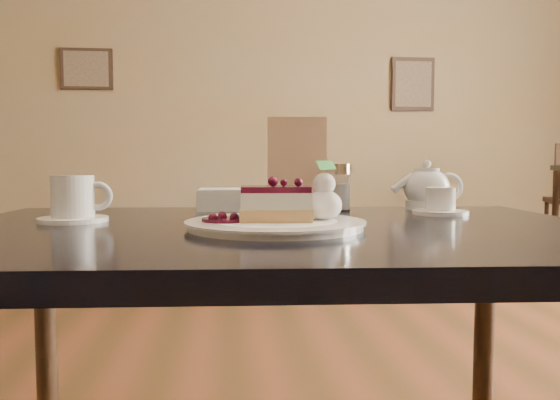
{
  "coord_description": "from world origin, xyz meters",
  "views": [
    {
      "loc": [
        -0.17,
        -0.61,
        0.79
      ],
      "look_at": [
        -0.09,
        0.17,
        0.74
      ],
      "focal_mm": 35.0,
      "sensor_mm": 36.0,
      "label": 1
    }
  ],
  "objects": [
    {
      "name": "sugar_shaker",
      "position": [
        0.07,
        0.54,
        0.74
      ],
      "size": [
        0.05,
        0.05,
        0.1
      ],
      "color": "white",
      "rests_on": "main_table"
    },
    {
      "name": "berry_sauce",
      "position": [
        -0.17,
        0.24,
        0.7
      ],
      "size": [
        0.07,
        0.07,
        0.01
      ],
      "primitive_type": "cylinder",
      "color": "black",
      "rests_on": "dessert_plate"
    },
    {
      "name": "napkin_stack",
      "position": [
        -0.17,
        0.59,
        0.71
      ],
      "size": [
        0.12,
        0.12,
        0.05
      ],
      "primitive_type": "cube",
      "rotation": [
        0.0,
        0.0,
        -0.06
      ],
      "color": "white",
      "rests_on": "main_table"
    },
    {
      "name": "main_table",
      "position": [
        -0.09,
        0.28,
        0.62
      ],
      "size": [
        1.14,
        0.79,
        0.69
      ],
      "rotation": [
        0.0,
        0.0,
        -0.06
      ],
      "color": "black",
      "rests_on": "ground"
    },
    {
      "name": "coffee_set",
      "position": [
        -0.43,
        0.38,
        0.72
      ],
      "size": [
        0.13,
        0.12,
        0.08
      ],
      "color": "white",
      "rests_on": "main_table"
    },
    {
      "name": "cheesecake_slice",
      "position": [
        -0.09,
        0.24,
        0.73
      ],
      "size": [
        0.11,
        0.08,
        0.05
      ],
      "rotation": [
        0.0,
        0.0,
        -0.06
      ],
      "color": "tan",
      "rests_on": "dessert_plate"
    },
    {
      "name": "menu_card",
      "position": [
        -0.01,
        0.58,
        0.79
      ],
      "size": [
        0.13,
        0.03,
        0.2
      ],
      "primitive_type": "cube",
      "rotation": [
        0.0,
        0.0,
        -0.06
      ],
      "color": "beige",
      "rests_on": "main_table"
    },
    {
      "name": "dessert_plate",
      "position": [
        -0.09,
        0.24,
        0.69
      ],
      "size": [
        0.27,
        0.27,
        0.01
      ],
      "primitive_type": "cylinder",
      "color": "white",
      "rests_on": "main_table"
    },
    {
      "name": "whipped_cream",
      "position": [
        -0.02,
        0.24,
        0.72
      ],
      "size": [
        0.06,
        0.06,
        0.05
      ],
      "color": "white",
      "rests_on": "dessert_plate"
    },
    {
      "name": "tea_set",
      "position": [
        0.27,
        0.53,
        0.73
      ],
      "size": [
        0.15,
        0.23,
        0.1
      ],
      "color": "white",
      "rests_on": "main_table"
    }
  ]
}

